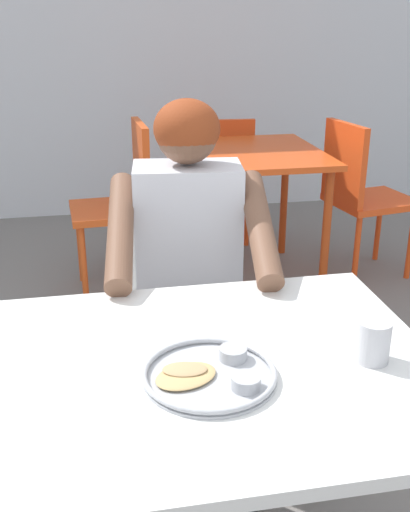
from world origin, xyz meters
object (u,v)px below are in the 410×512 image
object	(u,v)px
chair_foreground	(185,290)
table_background_red	(244,168)
diner_foreground	(190,257)
table_foreground	(195,393)
chair_red_right	(360,191)
drinking_cup	(373,340)
chair_red_left	(123,196)
thali_tray	(211,373)
chair_red_far	(218,171)

from	to	relation	value
chair_foreground	table_background_red	bearing A→B (deg)	66.26
diner_foreground	table_foreground	bearing A→B (deg)	-98.38
diner_foreground	chair_red_right	bearing A→B (deg)	48.11
table_foreground	table_background_red	xyz separation A→B (m)	(0.62, 2.00, -0.00)
drinking_cup	chair_red_left	xyz separation A→B (m)	(-0.42, 2.06, -0.25)
thali_tray	drinking_cup	bearing A→B (deg)	0.66
diner_foreground	chair_red_left	xyz separation A→B (m)	(-0.13, 1.37, -0.19)
drinking_cup	chair_red_right	size ratio (longest dim) A/B	0.11
drinking_cup	chair_red_right	world-z (taller)	chair_red_right
chair_red_far	diner_foreground	bearing A→B (deg)	-104.41
chair_foreground	chair_red_left	bearing A→B (deg)	97.27
table_foreground	diner_foreground	xyz separation A→B (m)	(0.09, 0.63, 0.07)
table_foreground	thali_tray	distance (m)	0.11
drinking_cup	chair_red_far	bearing A→B (deg)	85.33
drinking_cup	diner_foreground	size ratio (longest dim) A/B	0.08
chair_foreground	table_foreground	bearing A→B (deg)	-97.51
table_background_red	chair_red_left	xyz separation A→B (m)	(-0.65, 0.00, -0.12)
table_background_red	chair_red_far	xyz separation A→B (m)	(-0.01, 0.62, -0.17)
chair_red_far	drinking_cup	bearing A→B (deg)	-94.67
diner_foreground	chair_red_left	size ratio (longest dim) A/B	1.32
diner_foreground	chair_red_right	size ratio (longest dim) A/B	1.35
table_foreground	chair_red_left	size ratio (longest dim) A/B	1.20
drinking_cup	chair_foreground	xyz separation A→B (m)	(-0.27, 0.91, -0.27)
thali_tray	chair_red_far	world-z (taller)	chair_red_far
chair_red_left	thali_tray	bearing A→B (deg)	-88.40
table_background_red	chair_red_right	world-z (taller)	chair_red_right
thali_tray	chair_red_far	xyz separation A→B (m)	(0.58, 2.67, -0.26)
drinking_cup	chair_red_far	world-z (taller)	chair_red_far
chair_foreground	chair_red_left	world-z (taller)	chair_red_left
drinking_cup	chair_red_right	bearing A→B (deg)	66.20
thali_tray	chair_red_far	distance (m)	2.75
chair_foreground	diner_foreground	size ratio (longest dim) A/B	0.71
chair_red_left	chair_red_far	bearing A→B (deg)	43.93
chair_foreground	chair_red_right	xyz separation A→B (m)	(1.15, 1.08, 0.01)
diner_foreground	chair_red_right	world-z (taller)	diner_foreground
chair_red_right	chair_red_far	distance (m)	0.95
table_foreground	chair_foreground	bearing A→B (deg)	82.49
table_foreground	chair_red_right	bearing A→B (deg)	56.85
table_foreground	diner_foreground	distance (m)	0.64
chair_foreground	table_background_red	distance (m)	1.26
thali_tray	chair_red_left	xyz separation A→B (m)	(-0.06, 2.06, -0.21)
drinking_cup	thali_tray	bearing A→B (deg)	-179.34
chair_foreground	drinking_cup	bearing A→B (deg)	-73.30
thali_tray	drinking_cup	xyz separation A→B (m)	(0.36, 0.00, 0.04)
drinking_cup	chair_red_right	distance (m)	2.19
drinking_cup	diner_foreground	distance (m)	0.75
table_foreground	chair_red_right	xyz separation A→B (m)	(1.26, 1.93, -0.14)
chair_foreground	table_background_red	size ratio (longest dim) A/B	1.03
thali_tray	chair_foreground	xyz separation A→B (m)	(0.09, 0.91, -0.23)
table_foreground	chair_red_left	xyz separation A→B (m)	(-0.03, 2.00, -0.12)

